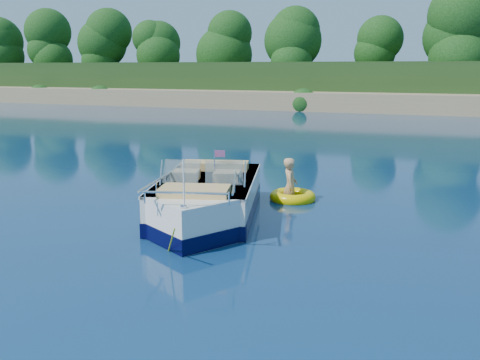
# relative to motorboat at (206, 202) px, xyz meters

# --- Properties ---
(ground) EXTENTS (160.00, 160.00, 0.00)m
(ground) POSITION_rel_motorboat_xyz_m (1.12, -2.82, -0.40)
(ground) COLOR #091D43
(ground) RESTS_ON ground
(shoreline) EXTENTS (170.00, 59.00, 6.00)m
(shoreline) POSITION_rel_motorboat_xyz_m (1.12, 60.96, 0.57)
(shoreline) COLOR #8B7350
(shoreline) RESTS_ON ground
(treeline) EXTENTS (150.00, 7.12, 8.19)m
(treeline) POSITION_rel_motorboat_xyz_m (1.16, 38.20, 5.14)
(treeline) COLOR black
(treeline) RESTS_ON ground
(motorboat) EXTENTS (3.25, 6.09, 2.08)m
(motorboat) POSITION_rel_motorboat_xyz_m (0.00, 0.00, 0.00)
(motorboat) COLOR white
(motorboat) RESTS_ON ground
(tow_tube) EXTENTS (1.62, 1.62, 0.33)m
(tow_tube) POSITION_rel_motorboat_xyz_m (1.40, 2.55, -0.32)
(tow_tube) COLOR #EAC503
(tow_tube) RESTS_ON ground
(boy) EXTENTS (0.62, 0.94, 1.69)m
(boy) POSITION_rel_motorboat_xyz_m (1.32, 2.55, -0.40)
(boy) COLOR tan
(boy) RESTS_ON ground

